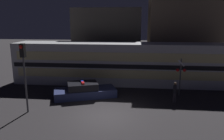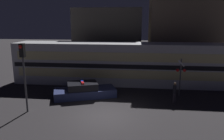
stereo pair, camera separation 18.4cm
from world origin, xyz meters
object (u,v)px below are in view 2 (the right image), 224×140
Objects in this scene: traffic_light_corner at (23,63)px; train at (135,64)px; police_car at (84,91)px; pedestrian at (174,92)px; crossing_signal_near at (181,74)px.

train is at bearing 47.73° from traffic_light_corner.
pedestrian is at bearing -24.62° from police_car.
crossing_signal_near reaches higher than pedestrian.
train is 10.80m from traffic_light_corner.
traffic_light_corner is at bearing -132.27° from train.
train is at bearing 27.64° from police_car.
crossing_signal_near is (7.86, 1.15, 1.42)m from police_car.
pedestrian is at bearing 15.82° from traffic_light_corner.
crossing_signal_near is (3.82, -3.26, -0.12)m from train.
crossing_signal_near is at bearing -40.45° from train.
pedestrian is at bearing -58.14° from train.
traffic_light_corner is (-10.31, -2.92, 2.56)m from pedestrian.
police_car is 7.18m from pedestrian.
crossing_signal_near is at bearing -11.51° from police_car.
pedestrian is (7.15, -0.60, 0.34)m from police_car.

